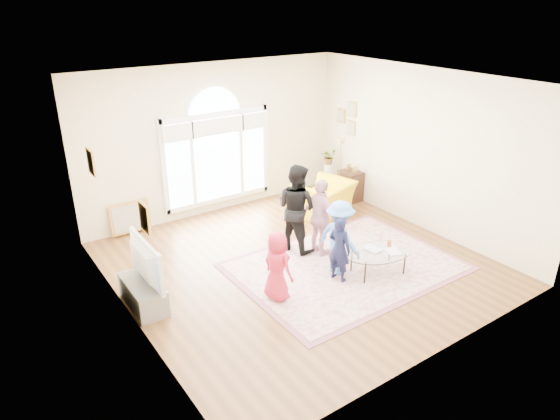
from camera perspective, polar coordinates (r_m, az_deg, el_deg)
ground at (r=8.98m, az=2.16°, el=-6.13°), size 6.00×6.00×0.00m
room_shell at (r=10.61m, az=-6.91°, el=7.64°), size 6.00×6.00×6.00m
area_rug at (r=8.94m, az=7.50°, el=-6.42°), size 3.60×2.60×0.02m
rug_border at (r=8.94m, az=7.50°, el=-6.44°), size 3.80×2.80×0.01m
tv_console at (r=8.02m, az=-15.37°, el=-9.25°), size 0.45×1.00×0.42m
television at (r=7.75m, az=-15.75°, el=-5.81°), size 0.18×1.18×0.68m
coffee_table at (r=8.65m, az=11.21°, el=-4.80°), size 1.36×1.02×0.54m
armchair at (r=10.78m, az=5.05°, el=1.26°), size 1.39×1.29×0.75m
side_cabinet at (r=11.68m, az=8.04°, el=2.77°), size 0.40×0.50×0.70m
floor_lamp at (r=11.23m, az=6.89°, el=7.01°), size 0.31×0.31×1.51m
plant_pedestal at (r=12.13m, az=5.50°, el=3.69°), size 0.20×0.20×0.70m
potted_plant at (r=11.96m, az=5.60°, el=6.13°), size 0.40×0.37×0.38m
leaning_picture at (r=10.50m, az=-16.54°, el=-2.56°), size 0.80×0.14×0.62m
child_red at (r=7.72m, az=-0.32°, el=-6.42°), size 0.46×0.61×1.13m
child_navy at (r=8.27m, az=6.80°, el=-4.45°), size 0.37×0.47×1.13m
child_black at (r=9.10m, az=1.89°, el=0.25°), size 0.82×0.94×1.65m
child_pink at (r=8.98m, az=4.69°, el=-0.88°), size 0.40×0.87×1.44m
child_blue at (r=8.44m, az=6.80°, el=-3.16°), size 0.59×0.90×1.31m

